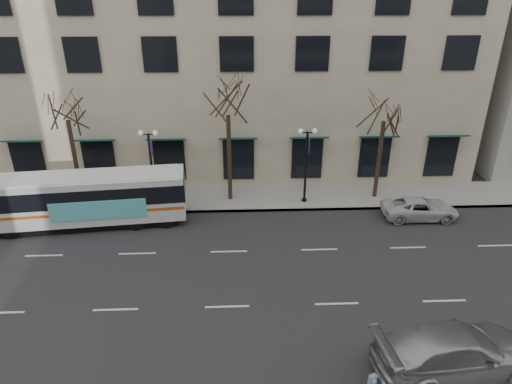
{
  "coord_description": "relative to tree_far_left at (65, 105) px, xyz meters",
  "views": [
    {
      "loc": [
        0.68,
        -17.74,
        12.75
      ],
      "look_at": [
        1.46,
        1.38,
        4.0
      ],
      "focal_mm": 30.0,
      "sensor_mm": 36.0,
      "label": 1
    }
  ],
  "objects": [
    {
      "name": "ground",
      "position": [
        10.0,
        -8.8,
        -6.7
      ],
      "size": [
        160.0,
        160.0,
        0.0
      ],
      "primitive_type": "plane",
      "color": "black",
      "rests_on": "ground"
    },
    {
      "name": "sidewalk_far",
      "position": [
        15.0,
        0.2,
        -6.62
      ],
      "size": [
        80.0,
        4.0,
        0.15
      ],
      "primitive_type": "cube",
      "color": "gray",
      "rests_on": "ground"
    },
    {
      "name": "building_hotel",
      "position": [
        8.0,
        12.2,
        5.3
      ],
      "size": [
        40.0,
        20.0,
        24.0
      ],
      "primitive_type": "cube",
      "color": "tan",
      "rests_on": "ground"
    },
    {
      "name": "tree_far_left",
      "position": [
        0.0,
        0.0,
        0.0
      ],
      "size": [
        3.6,
        3.6,
        8.34
      ],
      "color": "black",
      "rests_on": "ground"
    },
    {
      "name": "tree_far_mid",
      "position": [
        10.0,
        0.0,
        0.21
      ],
      "size": [
        3.6,
        3.6,
        8.55
      ],
      "color": "black",
      "rests_on": "ground"
    },
    {
      "name": "tree_far_right",
      "position": [
        20.0,
        0.0,
        -0.28
      ],
      "size": [
        3.6,
        3.6,
        8.06
      ],
      "color": "black",
      "rests_on": "ground"
    },
    {
      "name": "lamp_post_left",
      "position": [
        5.01,
        -0.6,
        -3.75
      ],
      "size": [
        1.22,
        0.45,
        5.21
      ],
      "color": "black",
      "rests_on": "ground"
    },
    {
      "name": "lamp_post_right",
      "position": [
        15.01,
        -0.6,
        -3.75
      ],
      "size": [
        1.22,
        0.45,
        5.21
      ],
      "color": "black",
      "rests_on": "ground"
    },
    {
      "name": "city_bus",
      "position": [
        1.44,
        -2.99,
        -4.94
      ],
      "size": [
        12.11,
        3.84,
        3.23
      ],
      "rotation": [
        0.0,
        0.0,
        0.11
      ],
      "color": "silver",
      "rests_on": "ground"
    },
    {
      "name": "silver_car",
      "position": [
        18.52,
        -15.0,
        -5.8
      ],
      "size": [
        6.44,
        3.29,
        1.79
      ],
      "primitive_type": "imported",
      "rotation": [
        0.0,
        0.0,
        1.7
      ],
      "color": "#979B9E",
      "rests_on": "ground"
    },
    {
      "name": "white_pickup",
      "position": [
        21.96,
        -2.99,
        -6.05
      ],
      "size": [
        4.7,
        2.22,
        1.3
      ],
      "primitive_type": "imported",
      "rotation": [
        0.0,
        0.0,
        1.56
      ],
      "color": "silver",
      "rests_on": "ground"
    },
    {
      "name": "pay_station",
      "position": [
        14.98,
        -16.38,
        -5.69
      ],
      "size": [
        0.3,
        0.25,
        1.18
      ],
      "rotation": [
        0.0,
        0.0,
        0.4
      ],
      "color": "gray",
      "rests_on": "sidewalk_near"
    }
  ]
}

